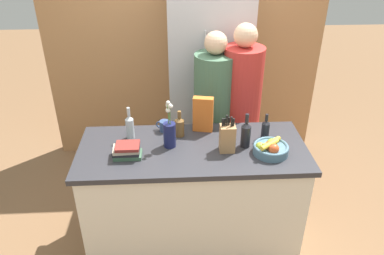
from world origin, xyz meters
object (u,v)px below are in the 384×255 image
(coffee_mug, at_px, (164,126))
(person_in_blue, at_px, (241,107))
(flower_vase, at_px, (169,132))
(bottle_water, at_px, (265,129))
(refrigerator, at_px, (208,83))
(bottle_vinegar, at_px, (246,134))
(knife_block, at_px, (227,138))
(book_stack, at_px, (127,151))
(bottle_wine, at_px, (179,126))
(fruit_bowl, at_px, (270,148))
(bottle_oil, at_px, (130,126))
(cereal_box, at_px, (203,114))
(person_at_sink, at_px, (214,112))

(coffee_mug, relative_size, person_in_blue, 0.07)
(flower_vase, relative_size, bottle_water, 1.86)
(refrigerator, relative_size, bottle_vinegar, 7.09)
(person_in_blue, bearing_deg, knife_block, -112.68)
(bottle_vinegar, bearing_deg, person_in_blue, 83.39)
(book_stack, bearing_deg, flower_vase, 22.11)
(flower_vase, xyz_separation_m, coffee_mug, (-0.04, 0.23, -0.07))
(flower_vase, bearing_deg, bottle_wine, 62.73)
(fruit_bowl, relative_size, coffee_mug, 2.29)
(bottle_oil, xyz_separation_m, bottle_wine, (0.38, 0.02, -0.02))
(fruit_bowl, xyz_separation_m, bottle_oil, (-1.02, 0.27, 0.06))
(bottle_water, bearing_deg, fruit_bowl, -92.95)
(knife_block, height_order, bottle_oil, knife_block)
(refrigerator, xyz_separation_m, fruit_bowl, (0.33, -1.27, 0.03))
(refrigerator, height_order, book_stack, refrigerator)
(knife_block, bearing_deg, book_stack, -177.01)
(fruit_bowl, bearing_deg, flower_vase, 168.79)
(bottle_vinegar, bearing_deg, fruit_bowl, -32.75)
(bottle_vinegar, bearing_deg, cereal_box, 138.71)
(coffee_mug, xyz_separation_m, person_at_sink, (0.43, 0.35, -0.06))
(coffee_mug, xyz_separation_m, person_in_blue, (0.67, 0.35, -0.03))
(fruit_bowl, bearing_deg, bottle_vinegar, 147.25)
(bottle_oil, height_order, person_in_blue, person_in_blue)
(flower_vase, distance_m, bottle_oil, 0.33)
(fruit_bowl, distance_m, bottle_wine, 0.70)
(flower_vase, bearing_deg, cereal_box, 39.83)
(knife_block, distance_m, person_in_blue, 0.70)
(refrigerator, distance_m, cereal_box, 0.92)
(bottle_water, distance_m, person_in_blue, 0.52)
(refrigerator, xyz_separation_m, bottle_oil, (-0.68, -0.99, 0.08))
(knife_block, height_order, coffee_mug, knife_block)
(refrigerator, xyz_separation_m, book_stack, (-0.68, -1.25, 0.03))
(fruit_bowl, bearing_deg, bottle_water, 87.05)
(knife_block, bearing_deg, bottle_vinegar, 18.26)
(refrigerator, bearing_deg, bottle_oil, -124.52)
(coffee_mug, bearing_deg, refrigerator, 64.53)
(book_stack, distance_m, person_at_sink, 0.98)
(knife_block, relative_size, bottle_wine, 1.34)
(bottle_vinegar, distance_m, bottle_wine, 0.51)
(person_at_sink, relative_size, person_in_blue, 0.96)
(refrigerator, relative_size, bottle_oil, 7.30)
(person_in_blue, bearing_deg, fruit_bowl, -87.69)
(flower_vase, height_order, cereal_box, flower_vase)
(book_stack, bearing_deg, person_at_sink, 45.28)
(book_stack, xyz_separation_m, bottle_oil, (0.00, 0.25, 0.05))
(knife_block, xyz_separation_m, book_stack, (-0.72, -0.04, -0.06))
(coffee_mug, relative_size, bottle_oil, 0.42)
(person_at_sink, bearing_deg, refrigerator, 73.82)
(knife_block, xyz_separation_m, person_at_sink, (-0.03, 0.66, -0.13))
(bottle_oil, bearing_deg, cereal_box, 8.95)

